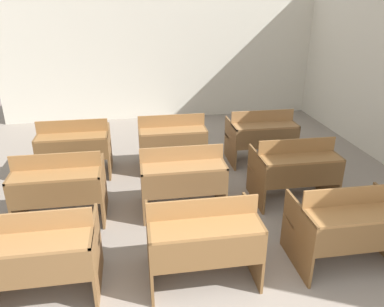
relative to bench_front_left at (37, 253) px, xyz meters
name	(u,v)px	position (x,y,z in m)	size (l,w,h in m)	color
wall_back	(161,51)	(1.64, 5.54, 1.05)	(7.06, 0.06, 3.05)	beige
bench_front_left	(37,253)	(0.00, 0.00, 0.00)	(1.07, 0.74, 0.91)	brown
bench_front_center	(203,238)	(1.55, -0.01, 0.00)	(1.07, 0.74, 0.91)	brown
bench_front_right	(348,225)	(3.08, -0.02, 0.00)	(1.07, 0.74, 0.91)	brown
bench_second_left	(60,186)	(-0.01, 1.33, 0.00)	(1.07, 0.74, 0.91)	brown
bench_second_center	(182,178)	(1.53, 1.33, 0.00)	(1.07, 0.74, 0.91)	brown
bench_second_right	(294,169)	(3.08, 1.34, 0.00)	(1.07, 0.74, 0.91)	brown
bench_third_left	(75,147)	(0.01, 2.66, 0.00)	(1.07, 0.74, 0.91)	brown
bench_third_center	(172,141)	(1.54, 2.69, 0.00)	(1.07, 0.74, 0.91)	brown
bench_third_right	(261,135)	(3.06, 2.69, 0.00)	(1.07, 0.74, 0.91)	brown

